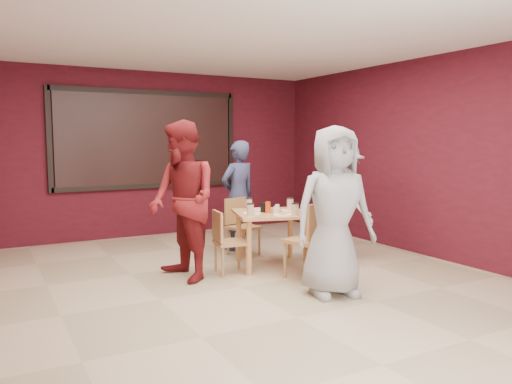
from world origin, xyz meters
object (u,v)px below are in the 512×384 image
chair_left (226,238)px  diner_right (342,200)px  diner_front (334,211)px  diner_back (238,195)px  chair_back (240,223)px  chair_right (327,224)px  dining_table (271,218)px  chair_front (312,236)px  diner_left (183,201)px

chair_left → diner_right: diner_right is taller
diner_front → diner_back: size_ratio=1.10×
diner_back → diner_right: diner_back is taller
chair_back → chair_right: (0.88, -0.90, 0.04)m
dining_table → chair_right: chair_right is taller
dining_table → diner_front: (-0.03, -1.35, 0.27)m
chair_front → diner_front: size_ratio=0.51×
dining_table → diner_back: bearing=85.3°
diner_back → diner_left: diner_left is taller
dining_table → chair_left: size_ratio=1.44×
chair_back → chair_front: bearing=-85.3°
diner_back → chair_right: bearing=109.7°
chair_left → diner_left: bearing=179.4°
chair_front → chair_back: 1.59m
diner_left → diner_right: diner_left is taller
chair_right → diner_right: diner_right is taller
chair_right → diner_left: bearing=178.8°
diner_front → chair_left: bearing=128.8°
diner_right → diner_front: bearing=131.6°
chair_right → chair_front: bearing=-137.3°
chair_back → chair_left: size_ratio=1.03×
dining_table → chair_left: 0.70m
chair_front → diner_back: 1.91m
chair_right → diner_front: size_ratio=0.49×
chair_back → diner_left: bearing=-144.4°
chair_back → diner_front: size_ratio=0.45×
dining_table → diner_back: (0.09, 1.12, 0.18)m
dining_table → diner_right: bearing=-1.4°
dining_table → diner_front: bearing=-91.2°
chair_right → chair_left: bearing=178.5°
chair_left → chair_right: 1.52m
dining_table → diner_front: 1.37m
chair_front → chair_right: size_ratio=1.05×
chair_right → diner_front: bearing=-124.8°
chair_front → diner_back: diner_back is taller
chair_right → diner_front: (-0.88, -1.26, 0.40)m
chair_right → diner_front: diner_front is taller
chair_left → diner_right: bearing=0.6°
chair_back → diner_right: bearing=-35.9°
diner_left → chair_back: bearing=119.2°
diner_right → diner_back: bearing=35.2°
chair_back → chair_right: 1.25m
chair_back → diner_front: 2.21m
chair_back → diner_left: (-1.19, -0.85, 0.48)m
diner_back → chair_front: bearing=77.8°
chair_right → diner_back: size_ratio=0.54×
diner_front → diner_right: 1.76m
chair_front → diner_left: 1.57m
chair_left → diner_front: size_ratio=0.44×
dining_table → chair_front: chair_front is taller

